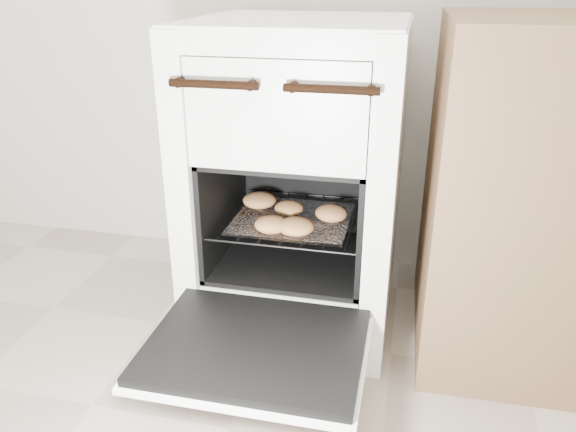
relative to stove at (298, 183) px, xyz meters
name	(u,v)px	position (x,y,z in m)	size (l,w,h in m)	color
stove	(298,183)	(0.00, 0.00, 0.00)	(0.53, 0.59, 0.81)	white
oven_door	(256,348)	(0.00, -0.45, -0.22)	(0.48, 0.37, 0.03)	black
oven_rack	(294,218)	(0.00, -0.06, -0.08)	(0.39, 0.37, 0.01)	black
foil_sheet	(292,219)	(0.00, -0.08, -0.07)	(0.30, 0.27, 0.01)	white
baked_rolls	(289,214)	(0.00, -0.10, -0.05)	(0.33, 0.28, 0.04)	tan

